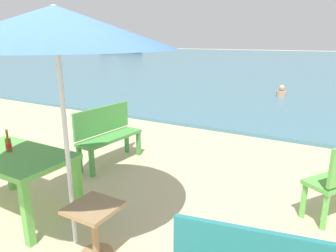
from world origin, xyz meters
name	(u,v)px	position (x,y,z in m)	size (l,w,h in m)	color
sea_water	(325,62)	(0.00, 30.00, 0.04)	(120.00, 50.00, 0.08)	teal
picnic_table_green	(14,163)	(-1.37, 0.61, 0.65)	(1.40, 0.80, 0.76)	#60B24C
beer_bottle_amber	(8,144)	(-1.46, 0.64, 0.85)	(0.07, 0.07, 0.26)	brown
patio_umbrella	(56,28)	(-0.36, 0.52, 2.12)	(2.10, 2.10, 2.30)	silver
side_table_wood	(94,224)	(-0.03, 0.48, 0.35)	(0.44, 0.44, 0.54)	#9E7A51
bench_green_left	(107,132)	(-1.49, 2.38, 0.54)	(0.45, 1.22, 0.95)	#4C9E47
swimmer_person	(281,92)	(-0.07, 9.85, 0.24)	(0.34, 0.34, 0.41)	tan
boat_barge	(120,47)	(-27.03, 34.99, 0.92)	(6.41, 1.75, 2.33)	#38383F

